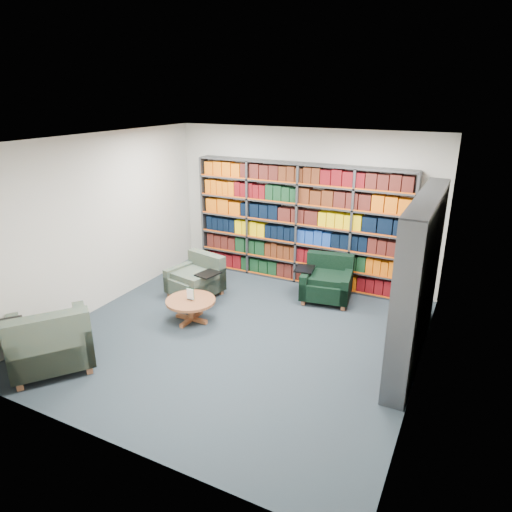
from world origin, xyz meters
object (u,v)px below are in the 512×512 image
at_px(chair_green_right, 327,282).
at_px(coffee_table, 191,304).
at_px(chair_teal_left, 198,279).
at_px(chair_teal_front, 50,344).

bearing_deg(chair_green_right, coffee_table, -132.49).
distance_m(chair_teal_left, chair_green_right, 2.25).
bearing_deg(chair_teal_left, chair_green_right, 22.93).
relative_size(chair_green_right, chair_teal_front, 0.75).
relative_size(chair_teal_left, coffee_table, 1.30).
bearing_deg(chair_teal_left, coffee_table, -63.37).
bearing_deg(chair_teal_front, coffee_table, 65.59).
height_order(chair_teal_left, coffee_table, chair_teal_left).
bearing_deg(chair_teal_front, chair_green_right, 55.88).
bearing_deg(chair_green_right, chair_teal_front, -124.12).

